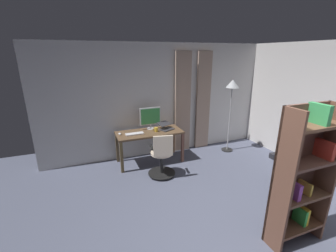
{
  "coord_description": "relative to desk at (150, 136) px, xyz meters",
  "views": [
    {
      "loc": [
        1.76,
        1.67,
        2.41
      ],
      "look_at": [
        0.19,
        -2.31,
        1.02
      ],
      "focal_mm": 24.14,
      "sensor_mm": 36.0,
      "label": 1
    }
  ],
  "objects": [
    {
      "name": "computer_mouse",
      "position": [
        0.65,
        -0.06,
        0.12
      ],
      "size": [
        0.06,
        0.1,
        0.04
      ],
      "primitive_type": "ellipsoid",
      "color": "white",
      "rests_on": "desk"
    },
    {
      "name": "computer_keyboard",
      "position": [
        0.35,
        0.04,
        0.11
      ],
      "size": [
        0.39,
        0.14,
        0.02
      ],
      "primitive_type": "cube",
      "color": "silver",
      "rests_on": "desk"
    },
    {
      "name": "bookshelf",
      "position": [
        -1.11,
        2.87,
        0.3
      ],
      "size": [
        0.77,
        0.3,
        1.87
      ],
      "color": "brown",
      "rests_on": "ground"
    },
    {
      "name": "office_chair",
      "position": [
        -0.03,
        0.72,
        -0.2
      ],
      "size": [
        0.56,
        0.56,
        0.93
      ],
      "rotation": [
        0.0,
        0.0,
        2.96
      ],
      "color": "black",
      "rests_on": "ground"
    },
    {
      "name": "desk",
      "position": [
        0.0,
        0.0,
        0.0
      ],
      "size": [
        1.47,
        0.62,
        0.73
      ],
      "color": "brown",
      "rests_on": "ground"
    },
    {
      "name": "floor_lamp",
      "position": [
        -2.05,
        0.12,
        0.88
      ],
      "size": [
        0.31,
        0.31,
        1.81
      ],
      "color": "black",
      "rests_on": "ground"
    },
    {
      "name": "curtain_left_panel",
      "position": [
        -1.54,
        -0.35,
        0.6
      ],
      "size": [
        0.38,
        0.06,
        2.46
      ],
      "primitive_type": "cube",
      "color": "tan",
      "rests_on": "ground"
    },
    {
      "name": "mug_tea",
      "position": [
        -0.14,
        0.04,
        0.14
      ],
      "size": [
        0.12,
        0.08,
        0.09
      ],
      "color": "gold",
      "rests_on": "desk"
    },
    {
      "name": "piano_keyboard",
      "position": [
        -2.14,
        2.11,
        0.09
      ],
      "size": [
        1.18,
        0.37,
        0.79
      ],
      "rotation": [
        0.0,
        0.0,
        -0.04
      ],
      "color": "black",
      "rests_on": "ground"
    },
    {
      "name": "computer_monitor",
      "position": [
        -0.09,
        -0.19,
        0.38
      ],
      "size": [
        0.49,
        0.18,
        0.5
      ],
      "color": "silver",
      "rests_on": "desk"
    },
    {
      "name": "curtain_right_panel",
      "position": [
        -0.97,
        -0.35,
        0.6
      ],
      "size": [
        0.4,
        0.06,
        2.46
      ],
      "primitive_type": "cube",
      "color": "tan",
      "rests_on": "ground"
    },
    {
      "name": "back_room_partition",
      "position": [
        -0.4,
        -0.46,
        0.69
      ],
      "size": [
        5.51,
        0.1,
        2.64
      ],
      "primitive_type": "cube",
      "color": "silver",
      "rests_on": "ground"
    },
    {
      "name": "laptop",
      "position": [
        -0.4,
        -0.03,
        0.15
      ],
      "size": [
        0.41,
        0.41,
        0.15
      ],
      "rotation": [
        0.0,
        0.0,
        0.43
      ],
      "color": "#333338",
      "rests_on": "desk"
    }
  ]
}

